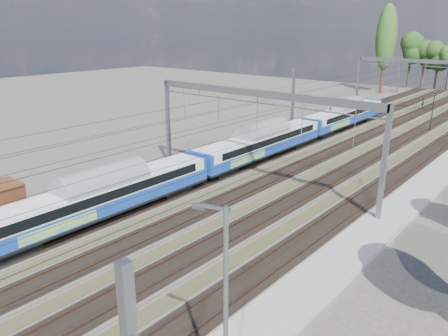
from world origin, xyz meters
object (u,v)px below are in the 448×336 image
Objects in this scene: signal_near at (433,106)px; lamp_post at (224,314)px; emu_train at (260,139)px; worker at (423,103)px.

signal_near is 56.28m from lamp_post.
lamp_post is (18.42, -28.10, 2.29)m from emu_train.
signal_near is 0.65× the size of lamp_post.
lamp_post reaches higher than worker.
worker is 21.17m from signal_near.
emu_train is 33.68m from lamp_post.
worker is at bearing 85.15° from lamp_post.
lamp_post reaches higher than signal_near.
emu_train is 7.04× the size of lamp_post.
worker is 77.11m from lamp_post.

